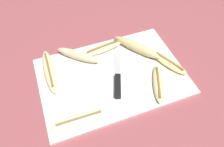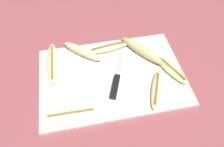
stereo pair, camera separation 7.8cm
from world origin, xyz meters
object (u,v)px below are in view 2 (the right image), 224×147
at_px(banana_spotted_left, 142,50).
at_px(banana_ripe_center, 109,48).
at_px(banana_cream_curved, 82,51).
at_px(banana_golden_short, 172,70).
at_px(banana_soft_right, 53,63).
at_px(banana_bright_far, 71,114).
at_px(banana_mellow_near, 156,90).
at_px(knife, 116,81).

height_order(banana_spotted_left, banana_ripe_center, banana_spotted_left).
height_order(banana_cream_curved, banana_golden_short, banana_cream_curved).
distance_m(banana_spotted_left, banana_golden_short, 0.14).
xyz_separation_m(banana_spotted_left, banana_ripe_center, (-0.12, 0.05, -0.01)).
xyz_separation_m(banana_golden_short, banana_soft_right, (-0.42, 0.12, 0.00)).
bearing_deg(banana_bright_far, banana_spotted_left, 36.17).
distance_m(banana_cream_curved, banana_soft_right, 0.12).
relative_size(banana_bright_far, banana_spotted_left, 0.96).
height_order(banana_spotted_left, banana_mellow_near, banana_spotted_left).
xyz_separation_m(banana_bright_far, banana_spotted_left, (0.29, 0.21, 0.01)).
height_order(banana_ripe_center, banana_soft_right, banana_ripe_center).
bearing_deg(knife, banana_ripe_center, 110.24).
bearing_deg(banana_spotted_left, banana_bright_far, -143.83).
xyz_separation_m(banana_cream_curved, banana_ripe_center, (0.10, 0.01, -0.01)).
bearing_deg(banana_cream_curved, knife, -56.75).
xyz_separation_m(banana_spotted_left, banana_golden_short, (0.08, -0.11, -0.01)).
relative_size(banana_ripe_center, banana_golden_short, 1.09).
height_order(knife, banana_soft_right, banana_soft_right).
bearing_deg(banana_golden_short, banana_ripe_center, 142.76).
distance_m(banana_bright_far, banana_soft_right, 0.23).
bearing_deg(banana_mellow_near, banana_soft_right, 151.21).
relative_size(knife, banana_cream_curved, 1.52).
bearing_deg(banana_cream_curved, banana_spotted_left, -9.86).
bearing_deg(knife, banana_bright_far, -128.20).
distance_m(banana_cream_curved, banana_ripe_center, 0.11).
height_order(banana_bright_far, banana_spotted_left, banana_spotted_left).
bearing_deg(knife, banana_cream_curved, 144.53).
distance_m(knife, banana_bright_far, 0.19).
bearing_deg(banana_ripe_center, banana_soft_right, -170.39).
bearing_deg(banana_ripe_center, banana_bright_far, -123.00).
distance_m(banana_ripe_center, banana_golden_short, 0.26).
bearing_deg(banana_cream_curved, banana_soft_right, -165.62).
bearing_deg(banana_golden_short, banana_soft_right, 164.36).
bearing_deg(banana_mellow_near, banana_cream_curved, 136.26).
bearing_deg(banana_spotted_left, banana_mellow_near, -89.84).
height_order(banana_bright_far, banana_golden_short, banana_golden_short).
bearing_deg(banana_spotted_left, knife, -137.43).
bearing_deg(banana_golden_short, banana_mellow_near, -139.87).
bearing_deg(banana_cream_curved, banana_golden_short, -25.60).
distance_m(banana_bright_far, banana_spotted_left, 0.36).
bearing_deg(banana_mellow_near, banana_golden_short, 40.13).
height_order(banana_mellow_near, banana_soft_right, banana_soft_right).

